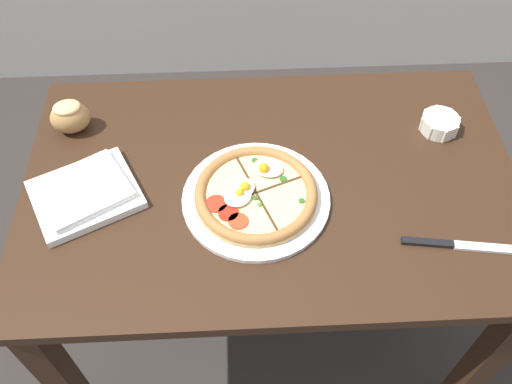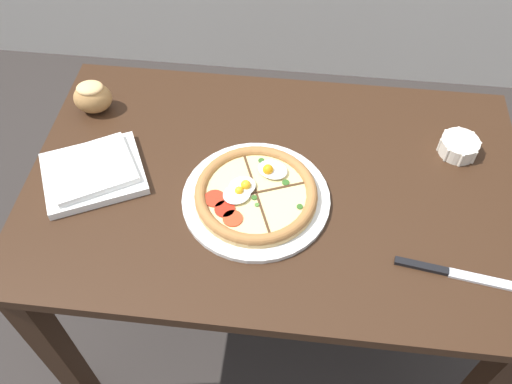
{
  "view_description": "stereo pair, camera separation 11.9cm",
  "coord_description": "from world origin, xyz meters",
  "px_view_note": "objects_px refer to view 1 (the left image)",
  "views": [
    {
      "loc": [
        -0.07,
        -0.79,
        1.73
      ],
      "look_at": [
        -0.04,
        -0.06,
        0.79
      ],
      "focal_mm": 38.0,
      "sensor_mm": 36.0,
      "label": 1
    },
    {
      "loc": [
        0.05,
        -0.79,
        1.73
      ],
      "look_at": [
        -0.04,
        -0.06,
        0.79
      ],
      "focal_mm": 38.0,
      "sensor_mm": 36.0,
      "label": 2
    }
  ],
  "objects_px": {
    "pizza": "(256,195)",
    "bread_piece_near": "(70,116)",
    "ramekin_bowl": "(440,123)",
    "napkin_folded": "(85,193)",
    "knife_main": "(462,245)",
    "dining_table": "(270,212)"
  },
  "relations": [
    {
      "from": "ramekin_bowl",
      "to": "dining_table",
      "type": "bearing_deg",
      "value": -161.43
    },
    {
      "from": "ramekin_bowl",
      "to": "knife_main",
      "type": "height_order",
      "value": "ramekin_bowl"
    },
    {
      "from": "napkin_folded",
      "to": "pizza",
      "type": "bearing_deg",
      "value": -3.9
    },
    {
      "from": "dining_table",
      "to": "knife_main",
      "type": "distance_m",
      "value": 0.46
    },
    {
      "from": "dining_table",
      "to": "napkin_folded",
      "type": "height_order",
      "value": "napkin_folded"
    },
    {
      "from": "dining_table",
      "to": "ramekin_bowl",
      "type": "xyz_separation_m",
      "value": [
        0.43,
        0.14,
        0.15
      ]
    },
    {
      "from": "napkin_folded",
      "to": "knife_main",
      "type": "relative_size",
      "value": 1.1
    },
    {
      "from": "ramekin_bowl",
      "to": "knife_main",
      "type": "bearing_deg",
      "value": -96.29
    },
    {
      "from": "ramekin_bowl",
      "to": "napkin_folded",
      "type": "height_order",
      "value": "ramekin_bowl"
    },
    {
      "from": "bread_piece_near",
      "to": "ramekin_bowl",
      "type": "bearing_deg",
      "value": -2.74
    },
    {
      "from": "knife_main",
      "to": "bread_piece_near",
      "type": "bearing_deg",
      "value": 164.33
    },
    {
      "from": "knife_main",
      "to": "dining_table",
      "type": "bearing_deg",
      "value": 160.97
    },
    {
      "from": "ramekin_bowl",
      "to": "pizza",
      "type": "bearing_deg",
      "value": -156.72
    },
    {
      "from": "ramekin_bowl",
      "to": "knife_main",
      "type": "distance_m",
      "value": 0.35
    },
    {
      "from": "napkin_folded",
      "to": "knife_main",
      "type": "bearing_deg",
      "value": -11.86
    },
    {
      "from": "ramekin_bowl",
      "to": "bread_piece_near",
      "type": "height_order",
      "value": "bread_piece_near"
    },
    {
      "from": "dining_table",
      "to": "napkin_folded",
      "type": "distance_m",
      "value": 0.45
    },
    {
      "from": "dining_table",
      "to": "napkin_folded",
      "type": "relative_size",
      "value": 4.05
    },
    {
      "from": "pizza",
      "to": "ramekin_bowl",
      "type": "bearing_deg",
      "value": 23.28
    },
    {
      "from": "pizza",
      "to": "bread_piece_near",
      "type": "xyz_separation_m",
      "value": [
        -0.44,
        0.24,
        0.03
      ]
    },
    {
      "from": "napkin_folded",
      "to": "bread_piece_near",
      "type": "distance_m",
      "value": 0.23
    },
    {
      "from": "pizza",
      "to": "bread_piece_near",
      "type": "height_order",
      "value": "bread_piece_near"
    }
  ]
}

